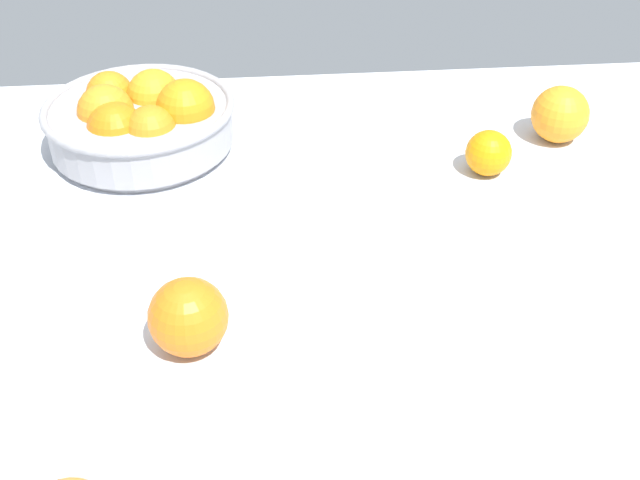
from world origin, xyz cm
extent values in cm
cube|color=silver|center=(0.00, 0.00, -1.50)|extent=(134.85, 107.40, 3.00)
cylinder|color=#99999E|center=(-26.91, 30.52, 0.60)|extent=(24.33, 24.33, 1.20)
cylinder|color=#99999E|center=(-26.91, 30.52, 4.08)|extent=(26.45, 26.45, 5.75)
torus|color=#99999E|center=(-26.91, 30.52, 6.95)|extent=(27.65, 27.65, 1.20)
sphere|color=orange|center=(-20.06, 28.75, 7.27)|extent=(8.37, 8.37, 8.37)
sphere|color=orange|center=(-25.02, 34.36, 6.63)|extent=(7.96, 7.96, 7.96)
sphere|color=orange|center=(-31.71, 36.11, 6.27)|extent=(7.03, 7.03, 7.03)
sphere|color=orange|center=(-31.41, 29.52, 6.72)|extent=(8.08, 8.08, 8.08)
sphere|color=orange|center=(-29.70, 25.84, 5.78)|extent=(8.09, 8.09, 8.09)
sphere|color=orange|center=(-24.71, 24.77, 6.04)|extent=(7.21, 7.21, 7.21)
sphere|color=orange|center=(-18.17, -11.91, 4.20)|extent=(8.39, 8.39, 8.39)
sphere|color=orange|center=(21.87, 19.46, 3.23)|extent=(6.46, 6.46, 6.46)
sphere|color=orange|center=(34.79, 27.86, 4.24)|extent=(8.48, 8.48, 8.48)
camera|label=1|loc=(-9.91, -73.07, 59.24)|focal=44.18mm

